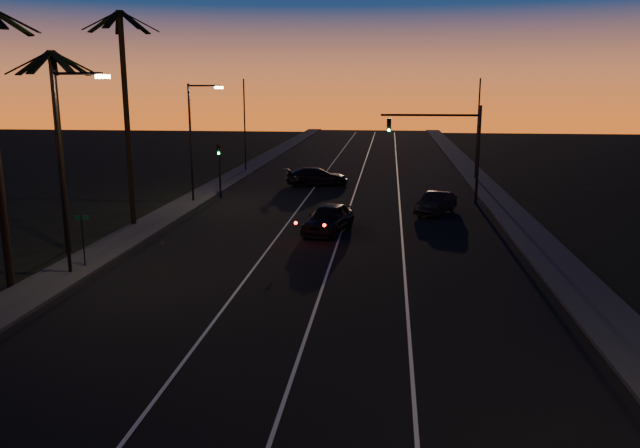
# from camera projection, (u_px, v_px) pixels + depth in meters

# --- Properties ---
(road) EXTENTS (20.00, 170.00, 0.01)m
(road) POSITION_uv_depth(u_px,v_px,m) (333.00, 231.00, 36.63)
(road) COLOR black
(road) RESTS_ON ground
(sidewalk_left) EXTENTS (2.40, 170.00, 0.16)m
(sidewalk_left) POSITION_uv_depth(u_px,v_px,m) (150.00, 225.00, 37.82)
(sidewalk_left) COLOR #31312F
(sidewalk_left) RESTS_ON ground
(sidewalk_right) EXTENTS (2.40, 170.00, 0.16)m
(sidewalk_right) POSITION_uv_depth(u_px,v_px,m) (529.00, 235.00, 35.40)
(sidewalk_right) COLOR #31312F
(sidewalk_right) RESTS_ON ground
(lane_stripe_left) EXTENTS (0.12, 160.00, 0.01)m
(lane_stripe_left) POSITION_uv_depth(u_px,v_px,m) (283.00, 229.00, 36.95)
(lane_stripe_left) COLOR silver
(lane_stripe_left) RESTS_ON road
(lane_stripe_mid) EXTENTS (0.12, 160.00, 0.01)m
(lane_stripe_mid) POSITION_uv_depth(u_px,v_px,m) (342.00, 231.00, 36.57)
(lane_stripe_mid) COLOR silver
(lane_stripe_mid) RESTS_ON road
(lane_stripe_right) EXTENTS (0.12, 160.00, 0.01)m
(lane_stripe_right) POSITION_uv_depth(u_px,v_px,m) (402.00, 232.00, 36.20)
(lane_stripe_right) COLOR silver
(lane_stripe_right) RESTS_ON road
(palm_mid) EXTENTS (4.25, 4.16, 10.03)m
(palm_mid) POSITION_uv_depth(u_px,v_px,m) (58.00, 129.00, 30.88)
(palm_mid) COLOR black
(palm_mid) RESTS_ON ground
(palm_far) EXTENTS (4.25, 4.16, 12.53)m
(palm_far) POSITION_uv_depth(u_px,v_px,m) (125.00, 99.00, 36.30)
(palm_far) COLOR black
(palm_far) RESTS_ON ground
(streetlight_left_near) EXTENTS (2.55, 0.26, 9.00)m
(streetlight_left_near) POSITION_uv_depth(u_px,v_px,m) (67.00, 157.00, 26.93)
(streetlight_left_near) COLOR black
(streetlight_left_near) RESTS_ON ground
(streetlight_left_far) EXTENTS (2.55, 0.26, 8.50)m
(streetlight_left_far) POSITION_uv_depth(u_px,v_px,m) (195.00, 133.00, 44.45)
(streetlight_left_far) COLOR black
(streetlight_left_far) RESTS_ON ground
(street_sign) EXTENTS (0.70, 0.06, 2.60)m
(street_sign) POSITION_uv_depth(u_px,v_px,m) (83.00, 234.00, 28.71)
(street_sign) COLOR black
(street_sign) RESTS_ON ground
(signal_mast) EXTENTS (7.10, 0.41, 7.00)m
(signal_mast) POSITION_uv_depth(u_px,v_px,m) (445.00, 137.00, 44.52)
(signal_mast) COLOR black
(signal_mast) RESTS_ON ground
(signal_post) EXTENTS (0.28, 0.37, 4.20)m
(signal_post) POSITION_uv_depth(u_px,v_px,m) (219.00, 160.00, 46.71)
(signal_post) COLOR black
(signal_post) RESTS_ON ground
(far_pole_left) EXTENTS (0.14, 0.14, 9.00)m
(far_pole_left) POSITION_uv_depth(u_px,v_px,m) (245.00, 126.00, 61.10)
(far_pole_left) COLOR black
(far_pole_left) RESTS_ON ground
(far_pole_right) EXTENTS (0.14, 0.14, 9.00)m
(far_pole_right) POSITION_uv_depth(u_px,v_px,m) (478.00, 130.00, 55.81)
(far_pole_right) COLOR black
(far_pole_right) RESTS_ON ground
(lead_car) EXTENTS (3.17, 5.69, 1.65)m
(lead_car) POSITION_uv_depth(u_px,v_px,m) (328.00, 218.00, 36.08)
(lead_car) COLOR black
(lead_car) RESTS_ON road
(right_car) EXTENTS (3.12, 4.52, 1.41)m
(right_car) POSITION_uv_depth(u_px,v_px,m) (436.00, 203.00, 41.45)
(right_car) COLOR black
(right_car) RESTS_ON road
(cross_car) EXTENTS (5.74, 3.68, 1.55)m
(cross_car) POSITION_uv_depth(u_px,v_px,m) (317.00, 177.00, 52.99)
(cross_car) COLOR black
(cross_car) RESTS_ON road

